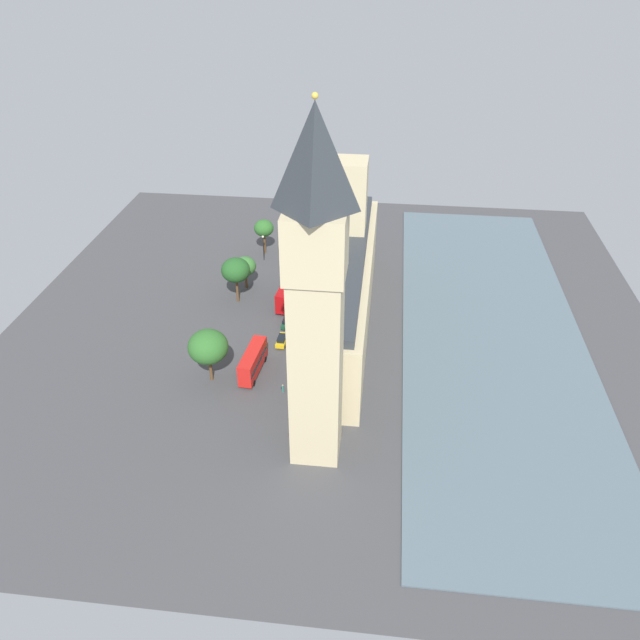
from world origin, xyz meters
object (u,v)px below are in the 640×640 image
(car_dark_green_opposite_hall, at_px, (287,322))
(plane_tree_under_trees, at_px, (208,347))
(car_yellow_cab_corner, at_px, (282,340))
(plane_tree_midblock, at_px, (245,266))
(plane_tree_slot_11, at_px, (236,270))
(parliament_building, at_px, (343,282))
(pedestrian_by_river_gate, at_px, (283,389))
(pedestrian_far_end, at_px, (313,284))
(car_black_near_tower, at_px, (297,281))
(double_decker_bus_kerbside, at_px, (253,361))
(plane_tree_slot_10, at_px, (264,228))
(street_lamp_slot_12, at_px, (263,243))
(car_silver_leading, at_px, (302,269))
(double_decker_bus_trailing, at_px, (287,294))
(clock_tower, at_px, (316,296))

(car_dark_green_opposite_hall, xyz_separation_m, plane_tree_under_trees, (10.77, 19.24, 6.34))
(car_yellow_cab_corner, height_order, plane_tree_midblock, plane_tree_midblock)
(plane_tree_slot_11, bearing_deg, parliament_building, 168.80)
(parliament_building, height_order, pedestrian_by_river_gate, parliament_building)
(pedestrian_far_end, relative_size, pedestrian_by_river_gate, 0.97)
(car_black_near_tower, bearing_deg, pedestrian_far_end, -5.33)
(pedestrian_by_river_gate, relative_size, plane_tree_midblock, 0.21)
(car_dark_green_opposite_hall, xyz_separation_m, pedestrian_by_river_gate, (-2.63, 21.20, -0.18))
(parliament_building, bearing_deg, car_yellow_cab_corner, 43.24)
(car_yellow_cab_corner, relative_size, double_decker_bus_kerbside, 0.45)
(plane_tree_slot_10, bearing_deg, double_decker_bus_kerbside, 98.43)
(car_yellow_cab_corner, height_order, plane_tree_slot_11, plane_tree_slot_11)
(plane_tree_under_trees, relative_size, street_lamp_slot_12, 1.57)
(car_silver_leading, distance_m, pedestrian_far_end, 7.37)
(plane_tree_slot_11, bearing_deg, car_yellow_cab_corner, 129.42)
(pedestrian_far_end, height_order, plane_tree_under_trees, plane_tree_under_trees)
(parliament_building, xyz_separation_m, car_yellow_cab_corner, (10.98, 10.32, -7.98))
(car_dark_green_opposite_hall, height_order, plane_tree_under_trees, plane_tree_under_trees)
(double_decker_bus_trailing, xyz_separation_m, pedestrian_by_river_gate, (-3.98, 29.53, -1.93))
(double_decker_bus_trailing, bearing_deg, plane_tree_under_trees, 76.70)
(plane_tree_under_trees, bearing_deg, car_silver_leading, -104.05)
(clock_tower, relative_size, double_decker_bus_kerbside, 5.07)
(double_decker_bus_kerbside, bearing_deg, clock_tower, 132.41)
(pedestrian_far_end, bearing_deg, street_lamp_slot_12, -131.64)
(car_yellow_cab_corner, height_order, double_decker_bus_kerbside, double_decker_bus_kerbside)
(car_silver_leading, distance_m, car_black_near_tower, 6.05)
(pedestrian_far_end, height_order, plane_tree_slot_10, plane_tree_slot_10)
(plane_tree_midblock, xyz_separation_m, plane_tree_slot_10, (-0.90, -17.53, 1.34))
(parliament_building, height_order, plane_tree_slot_10, parliament_building)
(clock_tower, xyz_separation_m, pedestrian_far_end, (6.84, -50.97, -27.30))
(car_yellow_cab_corner, relative_size, pedestrian_far_end, 3.12)
(car_silver_leading, height_order, car_yellow_cab_corner, same)
(car_silver_leading, bearing_deg, car_black_near_tower, -87.87)
(parliament_building, relative_size, plane_tree_slot_11, 6.01)
(street_lamp_slot_12, bearing_deg, pedestrian_by_river_gate, 104.74)
(street_lamp_slot_12, bearing_deg, parliament_building, 131.09)
(clock_tower, bearing_deg, car_silver_leading, -79.73)
(pedestrian_by_river_gate, height_order, plane_tree_slot_10, plane_tree_slot_10)
(plane_tree_midblock, height_order, street_lamp_slot_12, plane_tree_midblock)
(car_silver_leading, relative_size, car_dark_green_opposite_hall, 0.89)
(plane_tree_under_trees, bearing_deg, double_decker_bus_trailing, -108.85)
(car_yellow_cab_corner, relative_size, plane_tree_midblock, 0.64)
(car_silver_leading, bearing_deg, clock_tower, -73.90)
(car_dark_green_opposite_hall, distance_m, pedestrian_by_river_gate, 21.36)
(pedestrian_by_river_gate, bearing_deg, parliament_building, 15.78)
(clock_tower, xyz_separation_m, double_decker_bus_kerbside, (13.86, -18.14, -25.36))
(street_lamp_slot_12, bearing_deg, clock_tower, 108.15)
(parliament_building, xyz_separation_m, plane_tree_under_trees, (21.75, 22.96, -1.64))
(car_black_near_tower, distance_m, plane_tree_under_trees, 38.05)
(parliament_building, relative_size, street_lamp_slot_12, 9.47)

